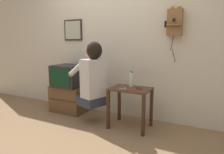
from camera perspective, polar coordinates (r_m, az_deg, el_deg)
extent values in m
plane|color=#846647|center=(2.73, -11.53, -17.17)|extent=(14.00, 14.00, 0.00)
cube|color=beige|center=(3.42, 0.18, 10.56)|extent=(6.80, 0.05, 2.55)
cube|color=#422819|center=(2.86, 5.29, -3.39)|extent=(0.57, 0.42, 0.02)
cube|color=#382215|center=(2.89, -1.09, -9.32)|extent=(0.04, 0.04, 0.57)
cube|color=#382215|center=(2.69, 8.95, -10.86)|extent=(0.04, 0.04, 0.57)
cube|color=#382215|center=(3.20, 2.08, -7.38)|extent=(0.04, 0.04, 0.57)
cube|color=#382215|center=(3.03, 11.18, -8.56)|extent=(0.04, 0.04, 0.57)
cube|color=#2D3347|center=(3.10, -6.07, -6.64)|extent=(0.44, 0.42, 0.14)
cube|color=silver|center=(2.97, -5.32, -0.36)|extent=(0.31, 0.39, 0.57)
sphere|color=#A37556|center=(2.92, -5.44, 7.28)|extent=(0.22, 0.22, 0.22)
ellipsoid|color=black|center=(2.90, -5.09, 7.54)|extent=(0.28, 0.29, 0.26)
cylinder|color=silver|center=(3.05, -10.32, 2.05)|extent=(0.31, 0.16, 0.23)
cylinder|color=silver|center=(3.22, -6.08, 2.56)|extent=(0.31, 0.16, 0.23)
sphere|color=#A37556|center=(3.17, -11.60, 0.82)|extent=(0.09, 0.09, 0.09)
sphere|color=#A37556|center=(3.33, -7.44, 1.37)|extent=(0.09, 0.09, 0.09)
cube|color=brown|center=(3.70, -12.08, -6.06)|extent=(0.62, 0.41, 0.47)
cube|color=#432E1C|center=(3.54, -14.22, -6.46)|extent=(0.56, 0.01, 0.02)
cube|color=#232326|center=(3.59, -12.26, 0.35)|extent=(0.50, 0.45, 0.38)
cube|color=black|center=(3.41, -14.67, -0.21)|extent=(0.41, 0.01, 0.29)
cube|color=brown|center=(3.03, 17.50, 14.66)|extent=(0.20, 0.11, 0.36)
cube|color=brown|center=(2.95, 17.17, 13.94)|extent=(0.18, 0.07, 0.03)
sphere|color=#B79338|center=(3.06, 16.78, 18.52)|extent=(0.06, 0.06, 0.06)
sphere|color=#B79338|center=(3.04, 18.57, 18.48)|extent=(0.06, 0.06, 0.06)
cone|color=black|center=(2.93, 17.17, 15.39)|extent=(0.04, 0.05, 0.04)
cylinder|color=black|center=(3.06, 15.07, 14.39)|extent=(0.03, 0.03, 0.09)
cylinder|color=black|center=(3.01, 16.79, 9.36)|extent=(0.04, 0.04, 0.22)
cylinder|color=black|center=(3.01, 17.21, 5.91)|extent=(0.07, 0.06, 0.19)
cube|color=#2D2823|center=(3.83, -11.05, 13.00)|extent=(0.39, 0.02, 0.37)
cube|color=#A8AD99|center=(3.81, -11.18, 13.01)|extent=(0.34, 0.01, 0.32)
cube|color=silver|center=(2.85, 3.02, -3.08)|extent=(0.07, 0.13, 0.01)
cube|color=black|center=(2.85, 3.02, -2.96)|extent=(0.06, 0.10, 0.00)
cube|color=maroon|center=(2.84, 7.60, -3.20)|extent=(0.13, 0.13, 0.01)
cube|color=black|center=(2.84, 7.61, -3.08)|extent=(0.10, 0.11, 0.00)
cylinder|color=silver|center=(2.93, 5.55, -0.76)|extent=(0.06, 0.06, 0.21)
cylinder|color=#2D4C8C|center=(2.91, 5.58, 1.48)|extent=(0.03, 0.03, 0.02)
cylinder|color=#D83F4C|center=(2.74, 5.22, -3.65)|extent=(0.17, 0.04, 0.01)
cube|color=white|center=(2.75, 3.77, -3.33)|extent=(0.03, 0.02, 0.01)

